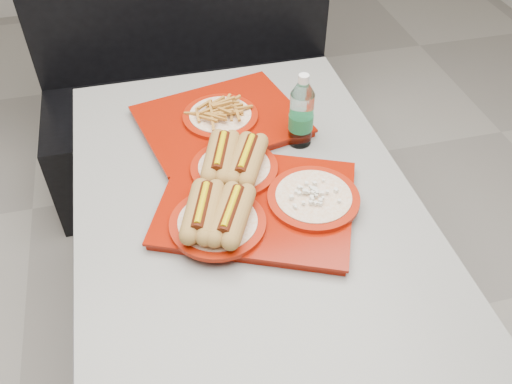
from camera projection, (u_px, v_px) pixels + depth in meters
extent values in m
plane|color=#9A948A|center=(252.00, 357.00, 1.94)|extent=(6.00, 6.00, 0.00)
cylinder|color=black|center=(252.00, 353.00, 1.92)|extent=(0.52, 0.52, 0.05)
cylinder|color=black|center=(251.00, 294.00, 1.67)|extent=(0.11, 0.11, 0.66)
cube|color=black|center=(250.00, 222.00, 1.45)|extent=(0.92, 1.42, 0.01)
cube|color=gray|center=(250.00, 215.00, 1.43)|extent=(0.90, 1.40, 0.04)
cube|color=black|center=(200.00, 136.00, 2.49)|extent=(1.30, 0.55, 0.45)
cube|color=maroon|center=(257.00, 205.00, 1.42)|extent=(0.59, 0.54, 0.02)
cube|color=maroon|center=(257.00, 201.00, 1.41)|extent=(0.61, 0.55, 0.01)
cylinder|color=#901604|center=(218.00, 223.00, 1.34)|extent=(0.24, 0.24, 0.01)
cylinder|color=white|center=(218.00, 221.00, 1.33)|extent=(0.20, 0.20, 0.01)
cylinder|color=#901604|center=(234.00, 168.00, 1.48)|extent=(0.24, 0.24, 0.01)
cylinder|color=white|center=(234.00, 166.00, 1.48)|extent=(0.20, 0.20, 0.01)
cylinder|color=#901604|center=(313.00, 198.00, 1.40)|extent=(0.24, 0.24, 0.01)
cylinder|color=white|center=(314.00, 196.00, 1.40)|extent=(0.20, 0.20, 0.01)
cube|color=maroon|center=(221.00, 123.00, 1.68)|extent=(0.53, 0.45, 0.02)
cube|color=maroon|center=(221.00, 119.00, 1.67)|extent=(0.54, 0.47, 0.01)
cylinder|color=#901604|center=(220.00, 116.00, 1.66)|extent=(0.23, 0.23, 0.01)
cylinder|color=white|center=(220.00, 114.00, 1.66)|extent=(0.19, 0.19, 0.01)
cylinder|color=silver|center=(301.00, 119.00, 1.56)|extent=(0.07, 0.07, 0.17)
cylinder|color=#1C703C|center=(301.00, 121.00, 1.57)|extent=(0.07, 0.07, 0.05)
cone|color=silver|center=(303.00, 88.00, 1.49)|extent=(0.07, 0.07, 0.04)
cylinder|color=silver|center=(304.00, 79.00, 1.47)|extent=(0.03, 0.03, 0.02)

